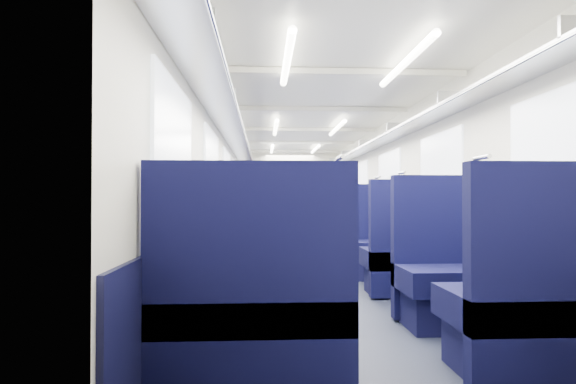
# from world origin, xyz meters

# --- Properties ---
(floor) EXTENTS (2.80, 18.00, 0.01)m
(floor) POSITION_xyz_m (0.00, 0.00, 0.00)
(floor) COLOR black
(floor) RESTS_ON ground
(ceiling) EXTENTS (2.80, 18.00, 0.01)m
(ceiling) POSITION_xyz_m (0.00, 0.00, 2.35)
(ceiling) COLOR white
(ceiling) RESTS_ON wall_left
(wall_left) EXTENTS (0.02, 18.00, 2.35)m
(wall_left) POSITION_xyz_m (-1.40, 0.00, 1.18)
(wall_left) COLOR silver
(wall_left) RESTS_ON floor
(dado_left) EXTENTS (0.03, 17.90, 0.70)m
(dado_left) POSITION_xyz_m (-1.39, 0.00, 0.35)
(dado_left) COLOR black
(dado_left) RESTS_ON floor
(wall_right) EXTENTS (0.02, 18.00, 2.35)m
(wall_right) POSITION_xyz_m (1.40, 0.00, 1.18)
(wall_right) COLOR silver
(wall_right) RESTS_ON floor
(dado_right) EXTENTS (0.03, 17.90, 0.70)m
(dado_right) POSITION_xyz_m (1.39, 0.00, 0.35)
(dado_right) COLOR black
(dado_right) RESTS_ON floor
(wall_far) EXTENTS (2.80, 0.02, 2.35)m
(wall_far) POSITION_xyz_m (0.00, 9.00, 1.18)
(wall_far) COLOR silver
(wall_far) RESTS_ON floor
(luggage_rack_left) EXTENTS (0.36, 17.40, 0.18)m
(luggage_rack_left) POSITION_xyz_m (-1.21, 0.00, 1.97)
(luggage_rack_left) COLOR #B2B5BA
(luggage_rack_left) RESTS_ON wall_left
(luggage_rack_right) EXTENTS (0.36, 17.40, 0.18)m
(luggage_rack_right) POSITION_xyz_m (1.21, 0.00, 1.97)
(luggage_rack_right) COLOR #B2B5BA
(luggage_rack_right) RESTS_ON wall_right
(windows) EXTENTS (2.78, 15.60, 0.75)m
(windows) POSITION_xyz_m (0.00, -0.46, 1.42)
(windows) COLOR white
(windows) RESTS_ON wall_left
(ceiling_fittings) EXTENTS (2.70, 16.06, 0.11)m
(ceiling_fittings) POSITION_xyz_m (0.00, -0.26, 2.29)
(ceiling_fittings) COLOR silver
(ceiling_fittings) RESTS_ON ceiling
(end_door) EXTENTS (0.75, 0.06, 2.00)m
(end_door) POSITION_xyz_m (0.00, 8.94, 1.00)
(end_door) COLOR black
(end_door) RESTS_ON floor
(bulkhead) EXTENTS (2.80, 0.10, 2.35)m
(bulkhead) POSITION_xyz_m (-0.00, 2.81, 1.23)
(bulkhead) COLOR silver
(bulkhead) RESTS_ON floor
(seat_0) EXTENTS (1.09, 0.60, 1.22)m
(seat_0) POSITION_xyz_m (-0.83, -8.20, 0.38)
(seat_0) COLOR black
(seat_0) RESTS_ON floor
(seat_1) EXTENTS (1.09, 0.60, 1.22)m
(seat_1) POSITION_xyz_m (0.83, -8.24, 0.38)
(seat_1) COLOR black
(seat_1) RESTS_ON floor
(seat_2) EXTENTS (1.09, 0.60, 1.22)m
(seat_2) POSITION_xyz_m (-0.83, -7.20, 0.38)
(seat_2) COLOR black
(seat_2) RESTS_ON floor
(seat_3) EXTENTS (1.09, 0.60, 1.22)m
(seat_3) POSITION_xyz_m (0.83, -7.16, 0.38)
(seat_3) COLOR black
(seat_3) RESTS_ON floor
(seat_4) EXTENTS (1.09, 0.60, 1.22)m
(seat_4) POSITION_xyz_m (-0.83, -5.88, 0.38)
(seat_4) COLOR black
(seat_4) RESTS_ON floor
(seat_5) EXTENTS (1.09, 0.60, 1.22)m
(seat_5) POSITION_xyz_m (0.83, -6.05, 0.38)
(seat_5) COLOR black
(seat_5) RESTS_ON floor
(seat_6) EXTENTS (1.09, 0.60, 1.22)m
(seat_6) POSITION_xyz_m (-0.83, -4.70, 0.38)
(seat_6) COLOR black
(seat_6) RESTS_ON floor
(seat_7) EXTENTS (1.09, 0.60, 1.22)m
(seat_7) POSITION_xyz_m (0.83, -4.91, 0.38)
(seat_7) COLOR black
(seat_7) RESTS_ON floor
(seat_8) EXTENTS (1.09, 0.60, 1.22)m
(seat_8) POSITION_xyz_m (-0.83, -3.59, 0.38)
(seat_8) COLOR black
(seat_8) RESTS_ON floor
(seat_9) EXTENTS (1.09, 0.60, 1.22)m
(seat_9) POSITION_xyz_m (0.83, -3.63, 0.38)
(seat_9) COLOR black
(seat_9) RESTS_ON floor
(seat_10) EXTENTS (1.09, 0.60, 1.22)m
(seat_10) POSITION_xyz_m (-0.83, -2.41, 0.38)
(seat_10) COLOR black
(seat_10) RESTS_ON floor
(seat_11) EXTENTS (1.09, 0.60, 1.22)m
(seat_11) POSITION_xyz_m (0.83, -2.59, 0.38)
(seat_11) COLOR black
(seat_11) RESTS_ON floor
(seat_12) EXTENTS (1.09, 0.60, 1.22)m
(seat_12) POSITION_xyz_m (-0.83, -1.46, 0.38)
(seat_12) COLOR black
(seat_12) RESTS_ON floor
(seat_13) EXTENTS (1.09, 0.60, 1.22)m
(seat_13) POSITION_xyz_m (0.83, -1.31, 0.38)
(seat_13) COLOR black
(seat_13) RESTS_ON floor
(seat_14) EXTENTS (1.09, 0.60, 1.22)m
(seat_14) POSITION_xyz_m (-0.83, -0.22, 0.38)
(seat_14) COLOR black
(seat_14) RESTS_ON floor
(seat_15) EXTENTS (1.09, 0.60, 1.22)m
(seat_15) POSITION_xyz_m (0.83, -0.14, 0.38)
(seat_15) COLOR black
(seat_15) RESTS_ON floor
(seat_16) EXTENTS (1.09, 0.60, 1.22)m
(seat_16) POSITION_xyz_m (-0.83, 1.02, 0.38)
(seat_16) COLOR black
(seat_16) RESTS_ON floor
(seat_17) EXTENTS (1.09, 0.60, 1.22)m
(seat_17) POSITION_xyz_m (0.83, 0.88, 0.38)
(seat_17) COLOR black
(seat_17) RESTS_ON floor
(seat_18) EXTENTS (1.09, 0.60, 1.22)m
(seat_18) POSITION_xyz_m (-0.83, 2.01, 0.38)
(seat_18) COLOR black
(seat_18) RESTS_ON floor
(seat_19) EXTENTS (1.09, 0.60, 1.22)m
(seat_19) POSITION_xyz_m (0.83, 2.04, 0.38)
(seat_19) COLOR black
(seat_19) RESTS_ON floor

